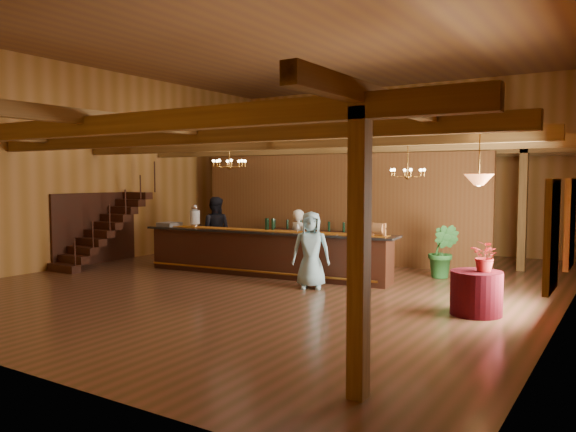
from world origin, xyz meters
The scene contains 30 objects.
floor centered at (0.00, 0.00, 0.00)m, with size 14.00×14.00×0.00m, color brown.
ceiling centered at (0.00, 0.00, 5.50)m, with size 14.00×14.00×0.00m, color brown.
wall_back centered at (0.00, 7.00, 2.75)m, with size 12.00×0.10×5.50m, color #AF7639.
wall_left centered at (-6.00, 0.00, 2.75)m, with size 0.10×14.00×5.50m, color #AF7639.
wall_right centered at (6.00, 0.00, 2.75)m, with size 0.10×14.00×5.50m, color #AF7639.
beam_grid centered at (0.00, 0.51, 3.24)m, with size 11.90×13.90×0.39m.
support_posts centered at (0.00, -0.50, 1.60)m, with size 9.20×10.20×3.20m.
partition_wall centered at (-0.50, 3.50, 1.55)m, with size 9.00×0.18×3.10m, color brown.
window_right_front centered at (5.95, -1.60, 1.55)m, with size 0.12×1.05×1.75m, color white.
window_right_back centered at (5.95, 1.00, 1.55)m, with size 0.12×1.05×1.75m, color white.
staircase centered at (-5.45, -0.74, 1.00)m, with size 1.00×2.80×2.00m.
backroom_boxes centered at (-0.29, 5.50, 0.53)m, with size 4.10×0.60×1.10m.
tasting_bar centered at (-0.79, 0.35, 0.57)m, with size 6.77×1.51×1.13m.
beverage_dispenser centered at (-2.92, 0.20, 1.41)m, with size 0.26×0.26×0.60m.
glass_rack_tray centered at (-3.68, 0.01, 1.17)m, with size 0.50×0.50×0.10m, color gray.
raffle_drum centered at (2.14, 0.59, 1.30)m, with size 0.34×0.24×0.30m.
bar_bottle_0 centered at (-0.82, 0.48, 1.27)m, with size 0.07×0.07×0.30m, color black.
bar_bottle_1 centered at (-0.79, 0.48, 1.27)m, with size 0.07×0.07×0.30m, color black.
bar_bottle_2 centered at (-0.64, 0.50, 1.27)m, with size 0.07×0.07×0.30m, color black.
backbar_shelf centered at (-0.87, 3.03, 0.45)m, with size 3.20×0.50×0.90m, color #35140C.
round_table centered at (4.67, -0.94, 0.39)m, with size 0.90×0.90×0.78m, color #4B080F.
chandelier_left centered at (-1.36, -0.31, 2.78)m, with size 0.80×0.80×0.58m.
chandelier_right centered at (2.62, 1.08, 2.55)m, with size 0.80×0.80×0.81m.
pendant_lamp centered at (4.67, -0.94, 2.40)m, with size 0.52×0.52×0.90m.
bartender centered at (-0.20, 1.05, 0.82)m, with size 0.59×0.39×1.63m, color white.
staff_second centered at (-3.03, 1.13, 0.95)m, with size 0.92×0.72×1.89m, color black.
guest centered at (1.00, -0.44, 0.85)m, with size 0.83×0.54×1.70m, color #91C0CA.
floor_plant centered at (3.09, 2.33, 0.66)m, with size 0.72×0.58×1.31m, color #235E23.
table_flowers centered at (4.81, -0.92, 1.06)m, with size 0.50×0.43×0.55m, color #A31F1E.
table_vase centered at (4.80, -0.80, 0.92)m, with size 0.14×0.14×0.27m, color #B77C2E.
Camera 1 is at (7.08, -11.05, 2.45)m, focal length 35.00 mm.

